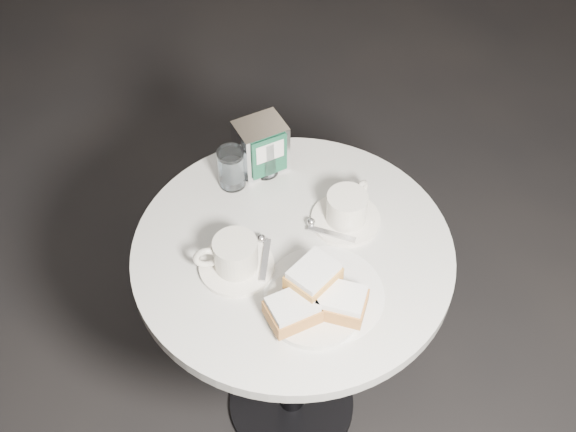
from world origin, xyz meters
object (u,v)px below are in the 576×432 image
Objects in this scene: water_glass_right at (264,155)px; napkin_dispenser at (261,146)px; beignet_plate at (315,300)px; coffee_cup_left at (235,257)px; coffee_cup_right at (347,210)px; cafe_table at (292,300)px; water_glass_left at (232,169)px.

water_glass_right is 0.85× the size of napkin_dispenser.
beignet_plate reaches higher than coffee_cup_left.
coffee_cup_right is at bearing -69.18° from napkin_dispenser.
napkin_dispenser is at bearing 74.74° from cafe_table.
napkin_dispenser reaches higher than water_glass_right.
cafe_table is 0.34m from water_glass_left.
coffee_cup_left is at bearing -117.09° from water_glass_left.
water_glass_left is (0.03, 0.40, 0.01)m from beignet_plate.
beignet_plate is 0.25m from coffee_cup_right.
coffee_cup_right is at bearing -71.97° from water_glass_right.
coffee_cup_right is 0.24m from water_glass_right.
coffee_cup_left is at bearing -126.13° from napkin_dispenser.
cafe_table is 6.86× the size of water_glass_right.
water_glass_right reaches higher than beignet_plate.
water_glass_right is at bearing 73.81° from beignet_plate.
water_glass_right reaches higher than cafe_table.
coffee_cup_left is (-0.08, 0.18, 0.00)m from beignet_plate.
beignet_plate is at bearing -101.44° from napkin_dispenser.
coffee_cup_left reaches higher than coffee_cup_right.
cafe_table is 2.90× the size of beignet_plate.
cafe_table is 0.37m from napkin_dispenser.
beignet_plate reaches higher than cafe_table.
beignet_plate is 1.23× the size of coffee_cup_left.
cafe_table is 5.81× the size of napkin_dispenser.
coffee_cup_left is at bearing -132.38° from water_glass_right.
coffee_cup_right is (0.14, 0.00, 0.23)m from cafe_table.
napkin_dispenser is (0.12, 0.41, 0.03)m from beignet_plate.
cafe_table is at bearing -106.00° from water_glass_right.
napkin_dispenser is (0.20, 0.23, 0.03)m from coffee_cup_left.
coffee_cup_right is 0.26m from napkin_dispenser.
beignet_plate is at bearing -163.24° from coffee_cup_right.
water_glass_left is at bearing 177.91° from water_glass_right.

